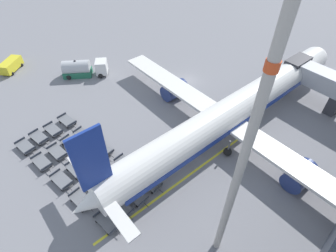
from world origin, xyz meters
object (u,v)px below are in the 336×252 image
baggage_dolly_row_near_col_c (62,180)px  baggage_dolly_row_far_col_c (103,149)px  baggage_dolly_row_far_col_b (84,135)px  baggage_dolly_row_mid_a_col_a (39,138)px  baggage_dolly_row_far_col_e (150,183)px  baggage_dolly_row_mid_a_col_e (121,208)px  baggage_dolly_row_mid_b_col_e (136,195)px  baggage_dolly_row_mid_a_col_d (99,186)px  airplane (232,112)px  baggage_dolly_row_mid_a_col_b (58,152)px  baggage_dolly_row_far_col_a (67,121)px  fuel_tanker_primary (82,69)px  baggage_dolly_row_mid_a_col_c (76,169)px  baggage_dolly_row_mid_b_col_b (71,143)px  apron_light_mast (245,154)px  baggage_dolly_row_far_col_d (126,164)px  baggage_dolly_row_near_col_a (25,147)px  baggage_dolly_row_mid_b_col_d (112,175)px  baggage_dolly_row_mid_b_col_c (91,158)px  service_van (11,65)px  baggage_dolly_row_near_col_d (82,200)px  baggage_dolly_row_near_col_e (107,222)px  baggage_dolly_row_near_col_b (42,162)px  baggage_dolly_row_mid_b_col_a (53,130)px

baggage_dolly_row_near_col_c → baggage_dolly_row_far_col_c: same height
baggage_dolly_row_far_col_b → baggage_dolly_row_near_col_c: bearing=-51.4°
baggage_dolly_row_mid_a_col_a → baggage_dolly_row_far_col_e: size_ratio=1.00×
baggage_dolly_row_mid_a_col_e → baggage_dolly_row_mid_b_col_e: same height
baggage_dolly_row_mid_b_col_e → baggage_dolly_row_mid_a_col_d: bearing=-149.8°
airplane → baggage_dolly_row_mid_a_col_b: (-13.43, -20.17, -3.04)m
baggage_dolly_row_mid_a_col_d → baggage_dolly_row_far_col_a: size_ratio=1.01×
baggage_dolly_row_far_col_e → fuel_tanker_primary: bearing=164.5°
baggage_dolly_row_mid_a_col_c → baggage_dolly_row_mid_a_col_d: (4.14, 0.57, 0.00)m
airplane → baggage_dolly_row_mid_a_col_b: size_ratio=13.31×
baggage_dolly_row_mid_b_col_b → baggage_dolly_row_far_col_e: bearing=15.2°
baggage_dolly_row_far_col_b → apron_light_mast: 26.76m
baggage_dolly_row_mid_a_col_a → baggage_dolly_row_far_col_e: bearing=19.9°
baggage_dolly_row_far_col_c → baggage_dolly_row_far_col_d: (4.15, 0.61, 0.00)m
baggage_dolly_row_far_col_a → baggage_dolly_row_far_col_d: size_ratio=1.01×
baggage_dolly_row_mid_a_col_d → baggage_dolly_row_far_col_a: 13.56m
baggage_dolly_row_near_col_a → baggage_dolly_row_mid_b_col_b: size_ratio=1.00×
baggage_dolly_row_far_col_b → baggage_dolly_row_mid_b_col_d: bearing=-8.9°
baggage_dolly_row_mid_a_col_b → baggage_dolly_row_far_col_e: (12.35, 5.53, 0.00)m
baggage_dolly_row_mid_a_col_c → baggage_dolly_row_far_col_b: same height
baggage_dolly_row_far_col_a → baggage_dolly_row_mid_a_col_d: bearing=-13.7°
baggage_dolly_row_mid_b_col_c → apron_light_mast: apron_light_mast is taller
baggage_dolly_row_far_col_d → baggage_dolly_row_far_col_a: bearing=-174.8°
service_van → apron_light_mast: apron_light_mast is taller
baggage_dolly_row_far_col_c → baggage_dolly_row_near_col_c: bearing=-84.4°
baggage_dolly_row_far_col_b → baggage_dolly_row_near_col_d: bearing=-33.0°
baggage_dolly_row_near_col_c → baggage_dolly_row_far_col_b: bearing=128.6°
service_van → baggage_dolly_row_mid_b_col_b: size_ratio=1.41×
service_van → baggage_dolly_row_near_col_e: service_van is taller
baggage_dolly_row_near_col_c → baggage_dolly_row_near_col_d: 4.11m
baggage_dolly_row_mid_a_col_c → baggage_dolly_row_mid_b_col_d: (3.92, 2.61, 0.00)m
baggage_dolly_row_near_col_c → baggage_dolly_row_far_col_d: bearing=63.6°
baggage_dolly_row_near_col_a → baggage_dolly_row_near_col_b: size_ratio=1.01×
baggage_dolly_row_mid_a_col_d → baggage_dolly_row_mid_b_col_b: bearing=171.7°
service_van → baggage_dolly_row_near_col_d: size_ratio=1.42×
baggage_dolly_row_mid_b_col_d → baggage_dolly_row_mid_b_col_e: (4.27, 0.31, 0.00)m
baggage_dolly_row_mid_a_col_b → baggage_dolly_row_mid_b_col_a: bearing=159.5°
baggage_dolly_row_mid_b_col_a → baggage_dolly_row_far_col_a: bearing=98.0°
baggage_dolly_row_mid_b_col_a → baggage_dolly_row_far_col_c: (8.27, 2.98, 0.00)m
baggage_dolly_row_near_col_e → baggage_dolly_row_mid_b_col_b: size_ratio=0.99×
baggage_dolly_row_mid_a_col_d → apron_light_mast: apron_light_mast is taller
airplane → baggage_dolly_row_near_col_d: 22.47m
baggage_dolly_row_mid_b_col_a → baggage_dolly_row_near_col_c: bearing=-21.3°
baggage_dolly_row_mid_b_col_b → baggage_dolly_row_mid_b_col_e: 12.70m
baggage_dolly_row_mid_b_col_d → baggage_dolly_row_far_col_c: bearing=158.5°
baggage_dolly_row_mid_a_col_e → baggage_dolly_row_far_col_d: 6.13m
baggage_dolly_row_mid_a_col_d → baggage_dolly_row_mid_b_col_d: same height
baggage_dolly_row_mid_b_col_e → baggage_dolly_row_far_col_a: same height
baggage_dolly_row_mid_b_col_d → baggage_dolly_row_far_col_e: bearing=32.5°
baggage_dolly_row_mid_b_col_a → baggage_dolly_row_mid_a_col_c: bearing=-8.8°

